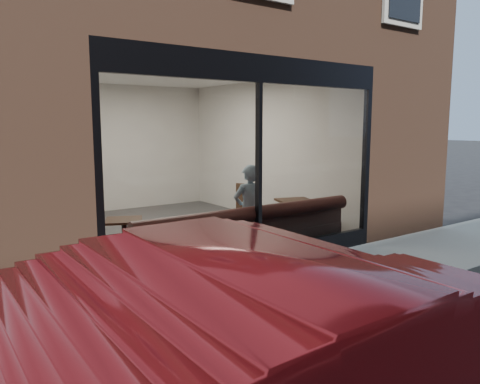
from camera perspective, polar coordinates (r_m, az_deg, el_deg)
ground at (r=5.95m, az=14.77°, el=-13.66°), size 120.00×120.00×0.00m
sidewalk_near at (r=6.59m, az=7.94°, el=-11.24°), size 40.00×2.00×0.01m
kerb_near at (r=5.90m, az=15.17°, el=-13.25°), size 40.00×0.10×0.12m
host_building_pier_right at (r=14.04m, az=-0.55°, el=5.79°), size 2.50×12.00×3.20m
host_building_backfill at (r=15.12m, az=-19.13°, el=5.52°), size 5.00×6.00×3.20m
cafe_floor at (r=9.75m, az=-8.50°, el=-4.74°), size 6.00×6.00×0.00m
cafe_ceiling at (r=9.56m, az=-8.91°, el=14.11°), size 6.00×6.00×0.00m
cafe_wall_back at (r=12.26m, az=-15.08°, el=5.17°), size 5.00×0.00×5.00m
cafe_wall_left at (r=8.69m, az=-23.52°, el=3.63°), size 0.00×6.00×6.00m
cafe_wall_right at (r=10.88m, az=3.11°, el=5.09°), size 0.00×6.00×6.00m
storefront_kick at (r=7.30m, az=2.23°, el=-8.03°), size 5.00×0.10×0.30m
storefront_header at (r=7.05m, az=2.36°, el=14.79°), size 5.00×0.10×0.40m
storefront_mullion at (r=7.04m, az=2.29°, el=2.98°), size 0.06×0.10×2.50m
storefront_glass at (r=7.01m, az=2.44°, el=2.96°), size 4.80×0.00×4.80m
banquette at (r=7.59m, az=0.36°, el=-6.81°), size 4.00×0.55×0.45m
person at (r=7.75m, az=1.11°, el=-2.33°), size 0.62×0.46×1.54m
cafe_table_left at (r=7.38m, az=-13.96°, el=-3.37°), size 0.72×0.72×0.04m
cafe_table_right at (r=9.04m, az=6.79°, el=-1.08°), size 0.81×0.81×0.04m
cafe_chair_right at (r=9.86m, az=0.06°, el=-3.20°), size 0.59×0.59×0.04m
wall_poster at (r=8.21m, az=-22.41°, el=2.28°), size 0.02×0.56×0.75m
parked_car at (r=2.76m, az=8.84°, el=-22.10°), size 4.86×1.73×1.60m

